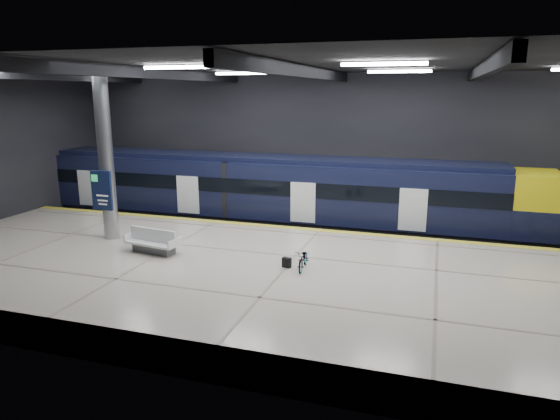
% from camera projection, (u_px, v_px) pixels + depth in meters
% --- Properties ---
extents(ground, '(30.00, 30.00, 0.00)m').
position_uv_depth(ground, '(303.00, 275.00, 19.71)').
color(ground, black).
rests_on(ground, ground).
extents(room_shell, '(30.10, 16.10, 8.05)m').
position_uv_depth(room_shell, '(304.00, 129.00, 18.39)').
color(room_shell, black).
rests_on(room_shell, ground).
extents(platform, '(30.00, 11.00, 1.10)m').
position_uv_depth(platform, '(284.00, 285.00, 17.27)').
color(platform, beige).
rests_on(platform, ground).
extents(safety_strip, '(30.00, 0.40, 0.01)m').
position_uv_depth(safety_strip, '(319.00, 230.00, 22.01)').
color(safety_strip, gold).
rests_on(safety_strip, platform).
extents(rails, '(30.00, 1.52, 0.16)m').
position_uv_depth(rails, '(331.00, 236.00, 24.80)').
color(rails, gray).
rests_on(rails, ground).
extents(train, '(29.40, 2.84, 3.79)m').
position_uv_depth(train, '(287.00, 194.00, 25.01)').
color(train, black).
rests_on(train, ground).
extents(bench, '(2.24, 1.19, 0.94)m').
position_uv_depth(bench, '(154.00, 244.00, 18.87)').
color(bench, '#595B60').
rests_on(bench, platform).
extents(bicycle, '(0.58, 1.41, 0.73)m').
position_uv_depth(bicycle, '(303.00, 259.00, 17.10)').
color(bicycle, '#99999E').
rests_on(bicycle, platform).
extents(pannier_bag, '(0.34, 0.26, 0.35)m').
position_uv_depth(pannier_bag, '(287.00, 262.00, 17.32)').
color(pannier_bag, black).
rests_on(pannier_bag, platform).
extents(info_column, '(0.90, 0.78, 6.90)m').
position_uv_depth(info_column, '(105.00, 158.00, 20.07)').
color(info_column, '#9EA0A5').
rests_on(info_column, platform).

